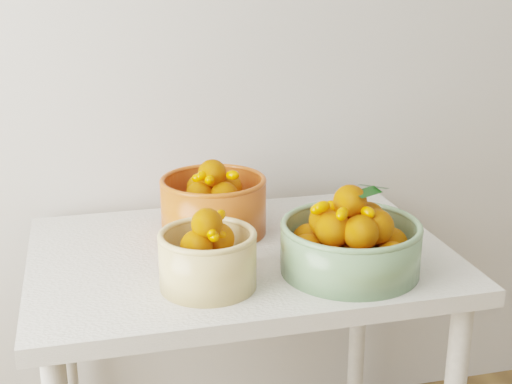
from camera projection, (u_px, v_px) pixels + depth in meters
table at (241, 286)px, 1.75m from camera, size 1.00×0.70×0.75m
bowl_cream at (208, 257)px, 1.51m from camera, size 0.22×0.22×0.18m
bowl_green at (350, 242)px, 1.59m from camera, size 0.39×0.39×0.20m
bowl_orange at (214, 203)px, 1.81m from camera, size 0.29×0.29×0.19m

